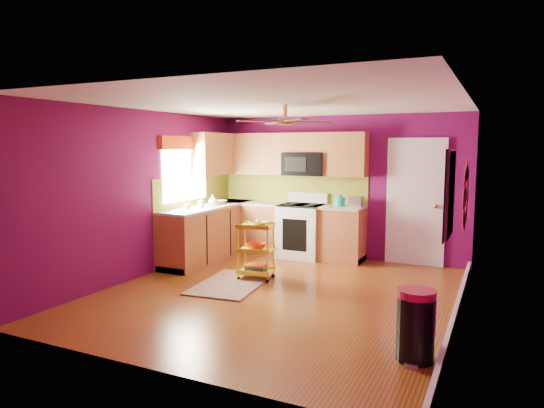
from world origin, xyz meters
The scene contains 18 objects.
ground centered at (0.00, 0.00, 0.00)m, with size 5.00×5.00×0.00m, color #65300F.
room_envelope centered at (0.03, 0.00, 1.63)m, with size 4.54×5.04×2.52m.
lower_cabinets centered at (-1.35, 1.82, 0.43)m, with size 2.81×2.31×0.94m.
electric_range centered at (-0.55, 2.17, 0.48)m, with size 0.76×0.66×1.13m.
upper_cabinetry centered at (-1.24, 2.17, 1.80)m, with size 2.80×2.30×1.26m.
left_window centered at (-2.22, 1.05, 1.74)m, with size 0.08×1.35×1.08m.
panel_door centered at (1.35, 2.47, 1.02)m, with size 0.95×0.11×2.15m.
right_wall_art centered at (2.23, -0.34, 1.44)m, with size 0.04×2.74×1.04m.
ceiling_fan centered at (0.00, 0.20, 2.29)m, with size 1.01×1.01×0.26m.
shag_rug centered at (-0.79, 0.11, 0.01)m, with size 0.85×1.39×0.02m, color #321610.
rolling_cart centered at (-0.60, 0.53, 0.46)m, with size 0.55×0.44×0.90m.
trash_can centered at (1.98, -1.31, 0.33)m, with size 0.36×0.38×0.66m.
teal_kettle centered at (0.12, 2.25, 1.02)m, with size 0.18×0.18×0.21m.
toaster centered at (0.40, 2.25, 1.03)m, with size 0.22×0.15×0.18m, color beige.
soap_bottle_a centered at (-1.93, 1.06, 1.03)m, with size 0.08×0.08×0.17m, color #EA3F72.
soap_bottle_b centered at (-1.92, 1.43, 1.03)m, with size 0.15×0.15×0.19m, color white.
counter_dish centered at (-1.93, 1.66, 0.97)m, with size 0.25×0.25×0.06m, color white.
counter_cup centered at (-1.99, 0.77, 0.99)m, with size 0.12×0.12×0.09m, color white.
Camera 1 is at (2.62, -5.71, 1.94)m, focal length 32.00 mm.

